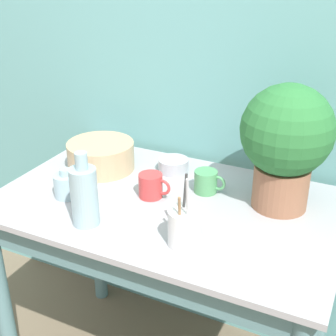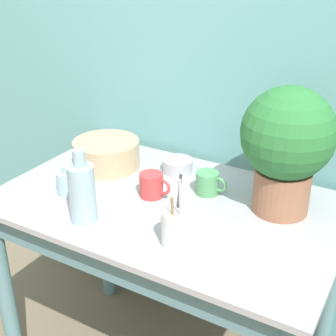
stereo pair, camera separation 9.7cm
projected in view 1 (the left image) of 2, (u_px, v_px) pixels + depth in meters
name	position (u px, v px, depth m)	size (l,w,h in m)	color
wall_back	(216.00, 59.00, 1.70)	(6.00, 0.05, 2.40)	#609E9E
counter_table	(165.00, 249.00, 1.59)	(1.12, 0.70, 0.82)	slate
potted_plant	(286.00, 140.00, 1.41)	(0.28, 0.28, 0.40)	#8C5B42
bowl_wash_large	(101.00, 156.00, 1.74)	(0.25, 0.25, 0.10)	tan
bottle_tall	(84.00, 195.00, 1.37)	(0.08, 0.08, 0.23)	#93B2BC
bottle_short	(66.00, 185.00, 1.54)	(0.08, 0.08, 0.10)	#93B2BC
mug_green	(206.00, 182.00, 1.57)	(0.11, 0.08, 0.08)	#4C935B
mug_red	(151.00, 186.00, 1.54)	(0.11, 0.08, 0.08)	#C63838
bowl_small_steel	(173.00, 165.00, 1.72)	(0.11, 0.11, 0.05)	#A8A8B2
utensil_cup	(184.00, 227.00, 1.29)	(0.09, 0.09, 0.22)	silver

